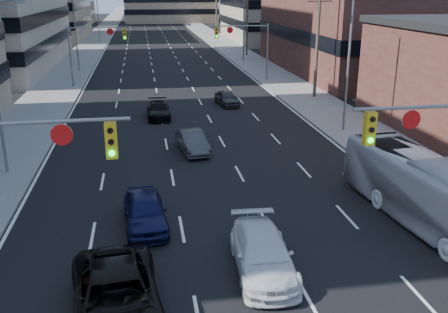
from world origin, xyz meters
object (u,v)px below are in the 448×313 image
transit_bus (430,193)px  sedan_blue (145,211)px  white_van (263,254)px  black_pickup (117,299)px

transit_bus → sedan_blue: 11.82m
transit_bus → sedan_blue: (-11.66, 1.75, -0.73)m
white_van → black_pickup: bearing=-154.6°
black_pickup → transit_bus: (12.57, 4.46, 0.66)m
sedan_blue → white_van: bearing=-50.2°
black_pickup → sedan_blue: size_ratio=1.35×
transit_bus → sedan_blue: transit_bus is taller
black_pickup → white_van: size_ratio=1.18×
white_van → transit_bus: bearing=20.6°
black_pickup → sedan_blue: bearing=76.0°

